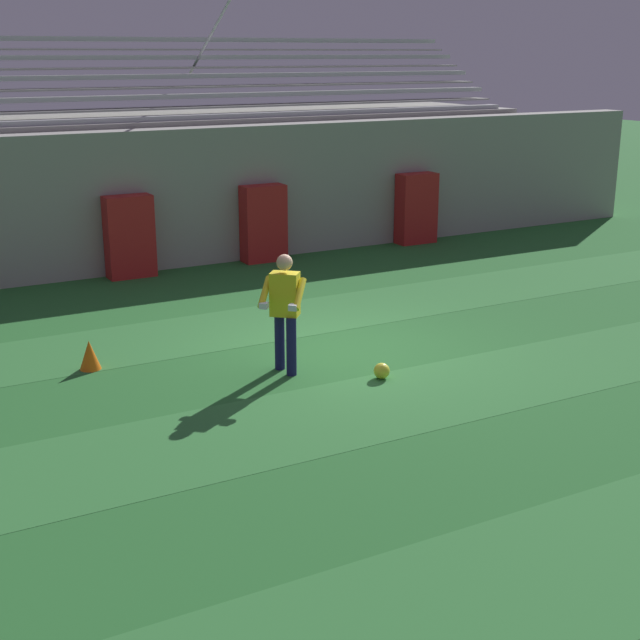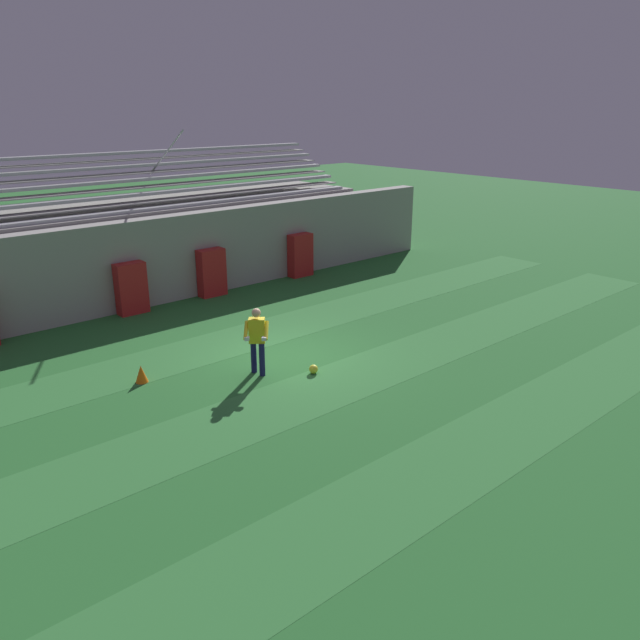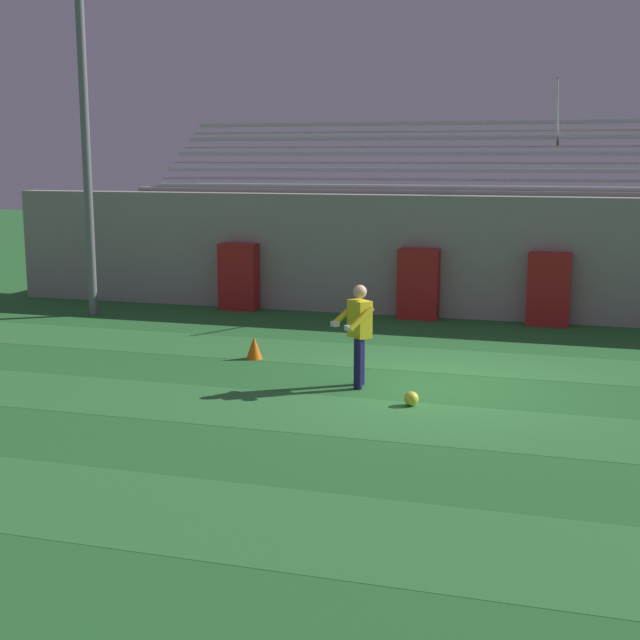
% 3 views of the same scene
% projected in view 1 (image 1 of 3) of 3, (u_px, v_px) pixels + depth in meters
% --- Properties ---
extents(ground_plane, '(80.00, 80.00, 0.00)m').
position_uv_depth(ground_plane, '(348.00, 350.00, 13.31)').
color(ground_plane, '#286B2D').
extents(turf_stripe_mid, '(28.00, 1.96, 0.01)m').
position_uv_depth(turf_stripe_mid, '(429.00, 394.00, 11.56)').
color(turf_stripe_mid, '#337A38').
rests_on(turf_stripe_mid, ground).
extents(turf_stripe_far, '(28.00, 1.96, 0.01)m').
position_uv_depth(turf_stripe_far, '(292.00, 319.00, 14.84)').
color(turf_stripe_far, '#337A38').
rests_on(turf_stripe_far, ground).
extents(back_wall, '(24.00, 0.60, 2.80)m').
position_uv_depth(back_wall, '(188.00, 197.00, 18.35)').
color(back_wall, '#999691').
rests_on(back_wall, ground).
extents(padding_pillar_gate_left, '(0.93, 0.44, 1.61)m').
position_uv_depth(padding_pillar_gate_left, '(130.00, 237.00, 17.40)').
color(padding_pillar_gate_left, '#B21E1E').
rests_on(padding_pillar_gate_left, ground).
extents(padding_pillar_gate_right, '(0.93, 0.44, 1.61)m').
position_uv_depth(padding_pillar_gate_right, '(264.00, 223.00, 18.73)').
color(padding_pillar_gate_right, '#B21E1E').
rests_on(padding_pillar_gate_right, ground).
extents(padding_pillar_far_right, '(0.93, 0.44, 1.61)m').
position_uv_depth(padding_pillar_far_right, '(416.00, 208.00, 20.54)').
color(padding_pillar_far_right, '#B21E1E').
rests_on(padding_pillar_far_right, ground).
extents(bleacher_stand, '(18.00, 4.05, 5.43)m').
position_uv_depth(bleacher_stand, '(151.00, 178.00, 20.29)').
color(bleacher_stand, '#999691').
rests_on(bleacher_stand, ground).
extents(goalkeeper, '(0.74, 0.74, 1.67)m').
position_uv_depth(goalkeeper, '(285.00, 306.00, 12.09)').
color(goalkeeper, '#19194C').
rests_on(goalkeeper, ground).
extents(soccer_ball, '(0.22, 0.22, 0.22)m').
position_uv_depth(soccer_ball, '(382.00, 371.00, 12.10)').
color(soccer_ball, yellow).
rests_on(soccer_ball, ground).
extents(traffic_cone, '(0.30, 0.30, 0.42)m').
position_uv_depth(traffic_cone, '(90.00, 355.00, 12.43)').
color(traffic_cone, orange).
rests_on(traffic_cone, ground).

